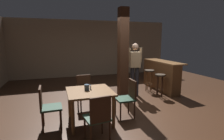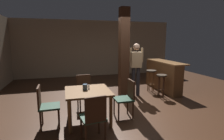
{
  "view_description": "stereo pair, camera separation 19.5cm",
  "coord_description": "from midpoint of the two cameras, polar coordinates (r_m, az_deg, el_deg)",
  "views": [
    {
      "loc": [
        -1.85,
        -4.37,
        1.83
      ],
      "look_at": [
        -0.38,
        0.18,
        1.0
      ],
      "focal_mm": 28.0,
      "sensor_mm": 36.0,
      "label": 1
    },
    {
      "loc": [
        -1.66,
        -4.43,
        1.83
      ],
      "look_at": [
        -0.38,
        0.18,
        1.0
      ],
      "focal_mm": 28.0,
      "sensor_mm": 36.0,
      "label": 2
    }
  ],
  "objects": [
    {
      "name": "bar_counter",
      "position": [
        6.69,
        17.05,
        -1.74
      ],
      "size": [
        0.56,
        1.89,
        1.06
      ],
      "color": "brown",
      "rests_on": "ground_plane"
    },
    {
      "name": "bar_stool_mid",
      "position": [
        6.43,
        13.49,
        -1.76
      ],
      "size": [
        0.35,
        0.35,
        0.76
      ],
      "color": "#2D2319",
      "rests_on": "ground_plane"
    },
    {
      "name": "dining_table",
      "position": [
        3.93,
        -6.45,
        -8.26
      ],
      "size": [
        0.97,
        0.97,
        0.73
      ],
      "color": "brown",
      "rests_on": "ground_plane"
    },
    {
      "name": "chair_west",
      "position": [
        3.92,
        -19.54,
        -10.53
      ],
      "size": [
        0.43,
        0.43,
        0.89
      ],
      "color": "#1E3828",
      "rests_on": "ground_plane"
    },
    {
      "name": "chair_north",
      "position": [
        4.76,
        -7.76,
        -6.43
      ],
      "size": [
        0.46,
        0.46,
        0.89
      ],
      "color": "#1E3828",
      "rests_on": "ground_plane"
    },
    {
      "name": "bar_stool_near",
      "position": [
        5.89,
        16.78,
        -3.31
      ],
      "size": [
        0.32,
        0.32,
        0.73
      ],
      "color": "#2D2319",
      "rests_on": "ground_plane"
    },
    {
      "name": "ground_plane",
      "position": [
        5.08,
        5.87,
        -11.4
      ],
      "size": [
        10.8,
        10.8,
        0.0
      ],
      "primitive_type": "plane",
      "color": "#382114"
    },
    {
      "name": "chair_south",
      "position": [
        3.18,
        -4.13,
        -14.82
      ],
      "size": [
        0.47,
        0.47,
        0.89
      ],
      "color": "#1E3828",
      "rests_on": "ground_plane"
    },
    {
      "name": "pillar",
      "position": [
        5.47,
        4.93,
        5.25
      ],
      "size": [
        0.28,
        0.28,
        2.8
      ],
      "primitive_type": "cube",
      "color": "#382114",
      "rests_on": "ground_plane"
    },
    {
      "name": "standing_person",
      "position": [
        5.73,
        8.82,
        1.37
      ],
      "size": [
        0.47,
        0.25,
        1.72
      ],
      "color": "tan",
      "rests_on": "ground_plane"
    },
    {
      "name": "wall_back",
      "position": [
        9.08,
        -4.47,
        7.03
      ],
      "size": [
        8.0,
        0.1,
        2.8
      ],
      "primitive_type": "cube",
      "color": "gray",
      "rests_on": "ground_plane"
    },
    {
      "name": "chair_east",
      "position": [
        4.2,
        6.08,
        -8.61
      ],
      "size": [
        0.43,
        0.43,
        0.89
      ],
      "color": "#1E3828",
      "rests_on": "ground_plane"
    },
    {
      "name": "salt_shaker",
      "position": [
        3.97,
        -6.16,
        -5.54
      ],
      "size": [
        0.03,
        0.03,
        0.1
      ],
      "primitive_type": "cylinder",
      "color": "silver",
      "rests_on": "dining_table"
    },
    {
      "name": "napkin_cup",
      "position": [
        3.92,
        -7.37,
        -5.55
      ],
      "size": [
        0.11,
        0.11,
        0.13
      ],
      "primitive_type": "cylinder",
      "color": "#33475B",
      "rests_on": "dining_table"
    }
  ]
}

